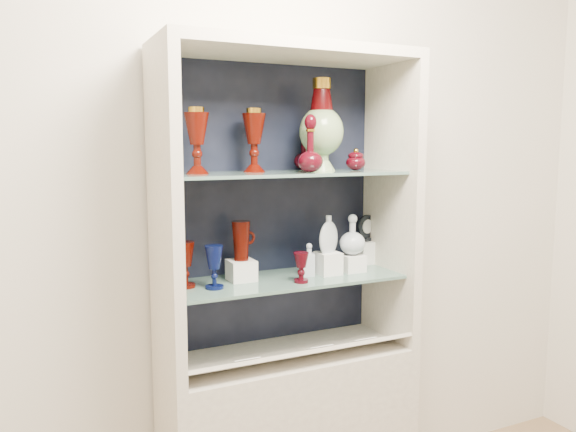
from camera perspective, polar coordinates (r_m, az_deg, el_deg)
name	(u,v)px	position (r m, az deg, el deg)	size (l,w,h in m)	color
wall_back	(266,186)	(2.36, -2.27, 3.02)	(3.50, 0.02, 2.80)	silver
cabinet_back_panel	(269,205)	(2.34, -1.97, 1.14)	(0.98, 0.02, 1.15)	black
cabinet_side_left	(164,216)	(2.02, -12.45, -0.03)	(0.04, 0.40, 1.15)	#BFB5A1
cabinet_side_right	(391,204)	(2.41, 10.38, 1.20)	(0.04, 0.40, 1.15)	#BFB5A1
cabinet_top_cap	(288,52)	(2.18, 0.00, 16.36)	(1.00, 0.40, 0.04)	#BFB5A1
shelf_lower	(286,279)	(2.24, -0.22, -6.46)	(0.92, 0.34, 0.01)	slate
shelf_upper	(286,173)	(2.18, -0.22, 4.35)	(0.92, 0.34, 0.01)	slate
label_ledge	(300,354)	(2.21, 1.25, -13.86)	(0.92, 0.18, 0.01)	#BFB5A1
label_card_0	(245,360)	(2.12, -4.41, -14.38)	(0.10, 0.07, 0.00)	white
label_card_1	(318,347)	(2.23, 3.09, -13.18)	(0.10, 0.07, 0.00)	white
label_card_2	(362,340)	(2.33, 7.50, -12.37)	(0.10, 0.07, 0.00)	white
pedestal_lamp_left	(197,141)	(2.05, -9.24, 7.56)	(0.09, 0.09, 0.24)	#470A02
pedestal_lamp_right	(254,140)	(2.17, -3.47, 7.68)	(0.09, 0.09, 0.24)	#470A02
enamel_urn	(321,125)	(2.27, 3.42, 9.22)	(0.18, 0.18, 0.36)	#0A4027
ruby_decanter_a	(310,140)	(2.13, 2.30, 7.72)	(0.10, 0.10, 0.24)	#46060F
ruby_decanter_b	(304,146)	(2.38, 1.62, 7.11)	(0.08, 0.08, 0.20)	#46060F
lidded_bowl	(356,159)	(2.34, 6.89, 5.77)	(0.08, 0.08, 0.09)	#46060F
cobalt_goblet	(214,267)	(2.08, -7.51, -5.17)	(0.07, 0.07, 0.16)	#060E41
ruby_goblet_tall	(185,265)	(2.11, -10.38, -4.89)	(0.07, 0.07, 0.17)	#470A02
ruby_goblet_small	(301,268)	(2.15, 1.35, -5.26)	(0.06, 0.06, 0.12)	#46060F
riser_ruby_pitcher	(241,270)	(2.20, -4.76, -5.51)	(0.10, 0.10, 0.08)	silver
ruby_pitcher	(241,241)	(2.17, -4.79, -2.52)	(0.11, 0.07, 0.15)	#470A02
clear_square_bottle	(309,259)	(2.26, 2.16, -4.43)	(0.05, 0.05, 0.13)	#AEBCC7
riser_flat_flask	(328,263)	(2.30, 4.11, -4.81)	(0.09, 0.09, 0.09)	silver
flat_flask	(329,233)	(2.28, 4.14, -1.77)	(0.11, 0.04, 0.16)	#ACB9C2
riser_clear_round_decanter	(352,263)	(2.36, 6.52, -4.76)	(0.09, 0.09, 0.07)	silver
clear_round_decanter	(352,236)	(2.34, 6.56, -1.99)	(0.11, 0.11, 0.16)	#AEBCC7
riser_cameo_medallion	(366,252)	(2.52, 7.95, -3.66)	(0.08, 0.08, 0.10)	silver
cameo_medallion	(367,228)	(2.50, 8.00, -1.17)	(0.10, 0.04, 0.12)	black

